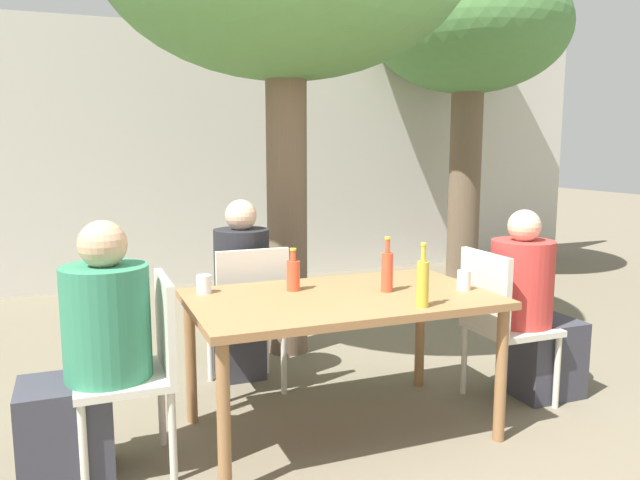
% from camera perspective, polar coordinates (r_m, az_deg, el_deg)
% --- Properties ---
extents(ground_plane, '(30.00, 30.00, 0.00)m').
position_cam_1_polar(ground_plane, '(3.53, 1.87, -17.01)').
color(ground_plane, '#706651').
extents(cafe_building_wall, '(10.00, 0.08, 2.80)m').
position_cam_1_polar(cafe_building_wall, '(7.00, -11.20, 7.49)').
color(cafe_building_wall, beige).
rests_on(cafe_building_wall, ground_plane).
extents(tree_far, '(2.19, 2.19, 3.53)m').
position_cam_1_polar(tree_far, '(7.49, 13.53, 17.80)').
color(tree_far, brown).
rests_on(tree_far, ground_plane).
extents(dining_table_front, '(1.57, 0.93, 0.75)m').
position_cam_1_polar(dining_table_front, '(3.29, 1.93, -6.36)').
color(dining_table_front, '#996B42').
rests_on(dining_table_front, ground_plane).
extents(patio_chair_0, '(0.44, 0.44, 0.92)m').
position_cam_1_polar(patio_chair_0, '(3.09, -15.96, -10.59)').
color(patio_chair_0, beige).
rests_on(patio_chair_0, ground_plane).
extents(patio_chair_1, '(0.44, 0.44, 0.92)m').
position_cam_1_polar(patio_chair_1, '(3.84, 16.10, -6.81)').
color(patio_chair_1, beige).
rests_on(patio_chair_1, ground_plane).
extents(patio_chair_2, '(0.44, 0.44, 0.92)m').
position_cam_1_polar(patio_chair_2, '(3.87, -6.54, -6.39)').
color(patio_chair_2, beige).
rests_on(patio_chair_2, ground_plane).
extents(person_seated_0, '(0.60, 0.39, 1.20)m').
position_cam_1_polar(person_seated_0, '(3.08, -20.35, -10.55)').
color(person_seated_0, '#383842').
rests_on(person_seated_0, ground_plane).
extents(person_seated_1, '(0.58, 0.37, 1.16)m').
position_cam_1_polar(person_seated_1, '(3.98, 18.82, -6.46)').
color(person_seated_1, '#383842').
rests_on(person_seated_1, ground_plane).
extents(person_seated_2, '(0.35, 0.57, 1.19)m').
position_cam_1_polar(person_seated_2, '(4.09, -7.41, -5.47)').
color(person_seated_2, '#383842').
rests_on(person_seated_2, ground_plane).
extents(soda_bottle_0, '(0.06, 0.06, 0.30)m').
position_cam_1_polar(soda_bottle_0, '(3.35, 6.16, -2.79)').
color(soda_bottle_0, '#DB4C2D').
rests_on(soda_bottle_0, dining_table_front).
extents(soda_bottle_1, '(0.07, 0.07, 0.23)m').
position_cam_1_polar(soda_bottle_1, '(3.36, -2.47, -3.15)').
color(soda_bottle_1, '#DB4C2D').
rests_on(soda_bottle_1, dining_table_front).
extents(oil_cruet_2, '(0.06, 0.06, 0.31)m').
position_cam_1_polar(oil_cruet_2, '(3.05, 9.38, -3.84)').
color(oil_cruet_2, gold).
rests_on(oil_cruet_2, dining_table_front).
extents(drinking_glass_0, '(0.07, 0.07, 0.11)m').
position_cam_1_polar(drinking_glass_0, '(3.47, 13.02, -3.60)').
color(drinking_glass_0, silver).
rests_on(drinking_glass_0, dining_table_front).
extents(drinking_glass_1, '(0.08, 0.08, 0.10)m').
position_cam_1_polar(drinking_glass_1, '(3.36, -10.56, -3.99)').
color(drinking_glass_1, silver).
rests_on(drinking_glass_1, dining_table_front).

